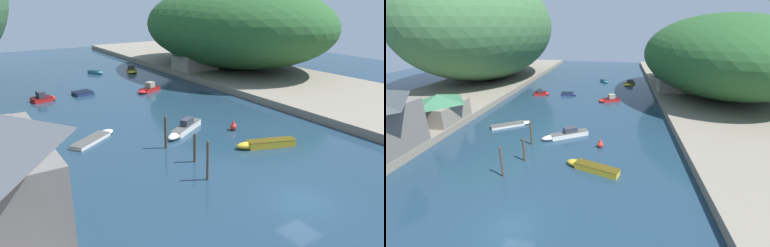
# 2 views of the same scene
# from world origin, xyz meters

# --- Properties ---
(water_surface) EXTENTS (130.00, 130.00, 0.00)m
(water_surface) POSITION_xyz_m (0.00, 30.00, 0.00)
(water_surface) COLOR #1E384C
(water_surface) RESTS_ON ground
(right_bank) EXTENTS (22.00, 120.00, 0.97)m
(right_bank) POSITION_xyz_m (26.34, 30.00, 0.48)
(right_bank) COLOR gray
(right_bank) RESTS_ON ground
(hillside_right) EXTENTS (30.12, 42.16, 15.52)m
(hillside_right) POSITION_xyz_m (27.44, 41.87, 8.73)
(hillside_right) COLOR #285628
(hillside_right) RESTS_ON right_bank
(right_bank_cottage) EXTENTS (7.40, 6.22, 3.90)m
(right_bank_cottage) POSITION_xyz_m (19.27, 42.94, 2.98)
(right_bank_cottage) COLOR gray
(right_bank_cottage) RESTS_ON right_bank
(boat_cabin_cruiser) EXTENTS (4.52, 3.17, 1.41)m
(boat_cabin_cruiser) POSITION_xyz_m (5.70, 35.43, 0.42)
(boat_cabin_cruiser) COLOR red
(boat_cabin_cruiser) RESTS_ON water_surface
(boat_yellow_tender) EXTENTS (5.94, 3.10, 0.71)m
(boat_yellow_tender) POSITION_xyz_m (4.92, 9.08, 0.35)
(boat_yellow_tender) COLOR gold
(boat_yellow_tender) RESTS_ON water_surface
(boat_far_upstream) EXTENTS (5.73, 4.60, 0.39)m
(boat_far_upstream) POSITION_xyz_m (-8.12, 19.92, 0.19)
(boat_far_upstream) COLOR silver
(boat_far_upstream) RESTS_ON water_surface
(boat_moored_right) EXTENTS (3.50, 2.41, 1.42)m
(boat_moored_right) POSITION_xyz_m (-9.03, 38.50, 0.43)
(boat_moored_right) COLOR red
(boat_moored_right) RESTS_ON water_surface
(boat_near_quay) EXTENTS (6.10, 4.39, 1.35)m
(boat_near_quay) POSITION_xyz_m (0.60, 16.84, 0.43)
(boat_near_quay) COLOR silver
(boat_near_quay) RESTS_ON water_surface
(boat_small_dinghy) EXTENTS (3.14, 4.61, 1.24)m
(boat_small_dinghy) POSITION_xyz_m (10.20, 51.59, 0.37)
(boat_small_dinghy) COLOR gold
(boat_small_dinghy) RESTS_ON water_surface
(boat_navy_launch) EXTENTS (3.43, 2.55, 0.52)m
(boat_navy_launch) POSITION_xyz_m (-3.02, 39.09, 0.26)
(boat_navy_launch) COLOR navy
(boat_navy_launch) RESTS_ON water_surface
(boat_far_right_bank) EXTENTS (2.53, 3.25, 0.61)m
(boat_far_right_bank) POSITION_xyz_m (3.82, 53.57, 0.30)
(boat_far_right_bank) COLOR teal
(boat_far_right_bank) RESTS_ON water_surface
(mooring_post_nearest) EXTENTS (0.21, 0.21, 3.31)m
(mooring_post_nearest) POSITION_xyz_m (-3.61, 6.51, 1.66)
(mooring_post_nearest) COLOR #4C3D2D
(mooring_post_nearest) RESTS_ON water_surface
(mooring_post_second) EXTENTS (0.26, 0.26, 2.69)m
(mooring_post_second) POSITION_xyz_m (-2.57, 9.92, 1.35)
(mooring_post_second) COLOR #4C3D2D
(mooring_post_second) RESTS_ON water_surface
(mooring_post_middle) EXTENTS (0.27, 0.27, 3.25)m
(mooring_post_middle) POSITION_xyz_m (-3.13, 14.10, 1.63)
(mooring_post_middle) COLOR #4C3D2D
(mooring_post_middle) RESTS_ON water_surface
(channel_buoy_near) EXTENTS (0.76, 0.76, 1.13)m
(channel_buoy_near) POSITION_xyz_m (5.53, 14.54, 0.44)
(channel_buoy_near) COLOR red
(channel_buoy_near) RESTS_ON water_surface
(person_on_quay) EXTENTS (0.32, 0.43, 1.69)m
(person_on_quay) POSITION_xyz_m (-16.44, 7.70, 1.94)
(person_on_quay) COLOR #282D3D
(person_on_quay) RESTS_ON left_bank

